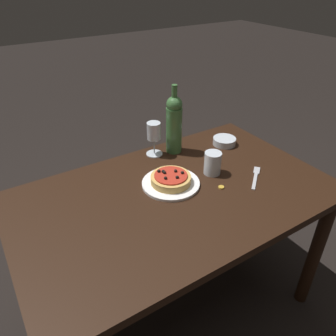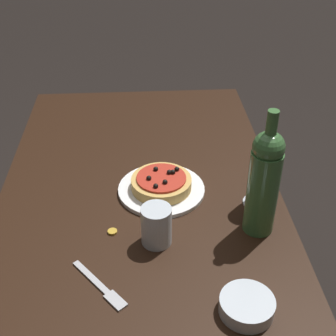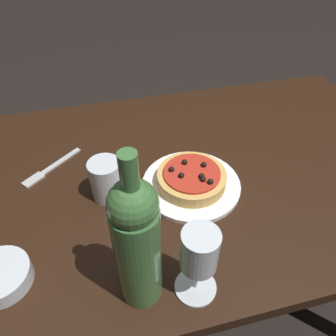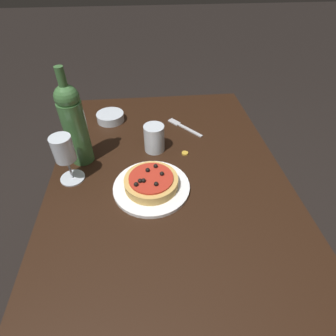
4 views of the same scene
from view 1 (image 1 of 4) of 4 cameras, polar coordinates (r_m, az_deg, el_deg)
ground_plane at (r=1.85m, az=1.00°, el=-22.38°), size 14.00×14.00×0.00m
dining_table at (r=1.39m, az=1.24°, el=-7.49°), size 1.29×0.79×0.71m
dinner_plate at (r=1.37m, az=0.49°, el=-2.69°), size 0.24×0.24×0.01m
pizza at (r=1.36m, az=0.49°, el=-1.86°), size 0.17×0.17×0.05m
wine_glass at (r=1.54m, az=-2.48°, el=6.09°), size 0.08×0.08×0.17m
wine_bottle at (r=1.55m, az=1.07°, el=7.79°), size 0.08×0.08×0.33m
water_cup at (r=1.44m, az=7.77°, el=0.85°), size 0.07×0.07×0.10m
side_bowl at (r=1.70m, az=9.78°, el=4.63°), size 0.12×0.12×0.03m
fork at (r=1.47m, az=15.01°, el=-1.42°), size 0.15×0.13×0.00m
bottle_cap at (r=1.37m, az=9.26°, el=-3.32°), size 0.02×0.02×0.01m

